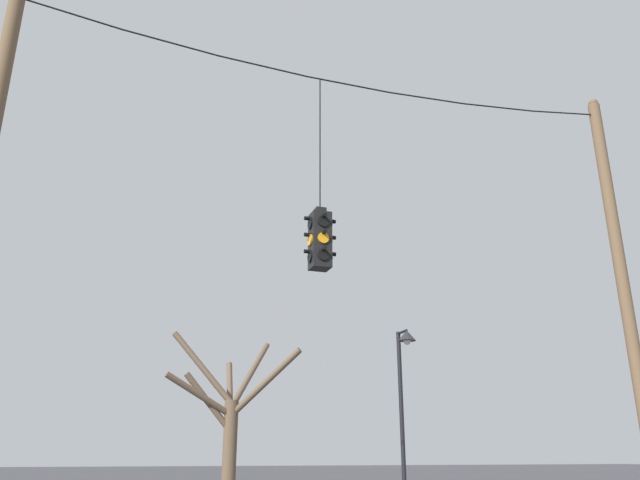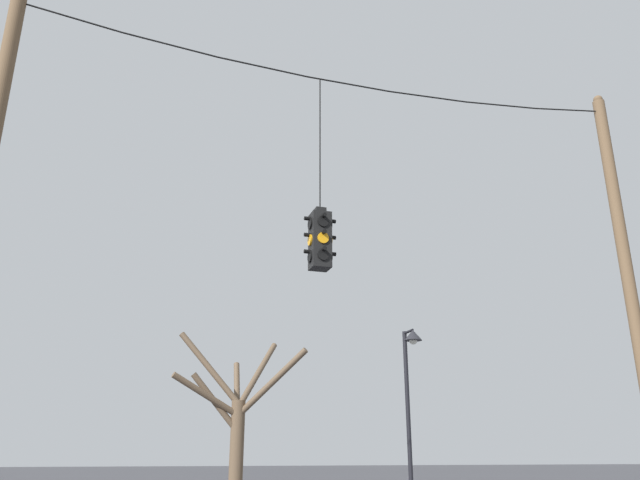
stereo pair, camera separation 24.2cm
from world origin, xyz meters
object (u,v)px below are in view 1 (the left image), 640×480
traffic_light_near_right_pole (320,239)px  utility_pole_right (625,298)px  street_lamp (405,375)px  bare_tree (229,420)px

traffic_light_near_right_pole → utility_pole_right: bearing=0.0°
street_lamp → bare_tree: 5.18m
traffic_light_near_right_pole → bare_tree: traffic_light_near_right_pole is taller
street_lamp → bare_tree: bearing=149.1°
traffic_light_near_right_pole → bare_tree: (0.15, 8.58, -2.64)m
street_lamp → traffic_light_near_right_pole: bearing=-126.9°
utility_pole_right → street_lamp: (-2.13, 5.98, -0.95)m
utility_pole_right → traffic_light_near_right_pole: bearing=180.0°
traffic_light_near_right_pole → street_lamp: traffic_light_near_right_pole is taller
utility_pole_right → traffic_light_near_right_pole: (-6.62, 0.00, 0.54)m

